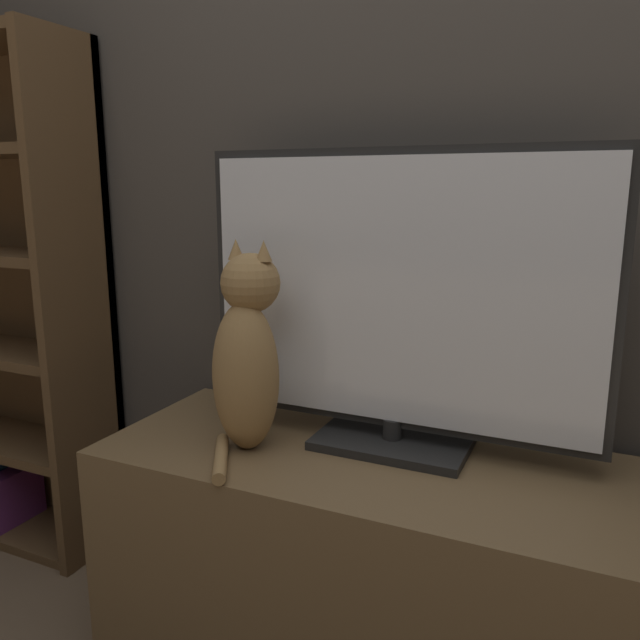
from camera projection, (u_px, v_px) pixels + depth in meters
The scene contains 4 objects.
wall_back at pixel (456, 111), 1.43m from camera, with size 4.80×0.05×2.60m.
tv_stand at pixel (406, 579), 1.38m from camera, with size 1.39×0.50×0.55m.
tv at pixel (396, 304), 1.36m from camera, with size 0.90×0.21×0.66m.
cat at pixel (247, 356), 1.38m from camera, with size 0.16×0.29×0.47m.
Camera 1 is at (0.34, -0.27, 1.13)m, focal length 35.00 mm.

